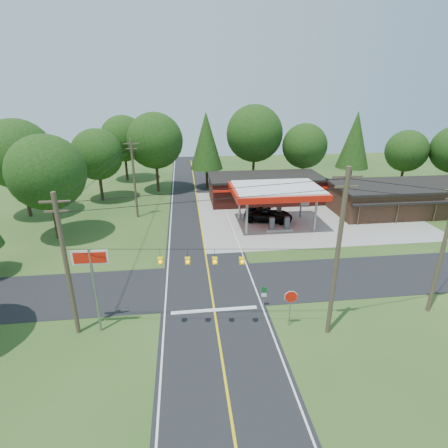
{
  "coord_description": "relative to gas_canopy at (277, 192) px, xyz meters",
  "views": [
    {
      "loc": [
        -1.89,
        -25.69,
        15.66
      ],
      "look_at": [
        2.0,
        7.0,
        2.8
      ],
      "focal_mm": 28.0,
      "sensor_mm": 36.0,
      "label": 1
    }
  ],
  "objects": [
    {
      "name": "route_sign_post",
      "position": [
        -5.2,
        -16.52,
        -3.12
      ],
      "size": [
        0.39,
        0.14,
        1.95
      ],
      "color": "gray",
      "rests_on": "ground"
    },
    {
      "name": "utility_pole_far_left",
      "position": [
        -17.0,
        5.0,
        0.93
      ],
      "size": [
        1.8,
        0.3,
        10.0
      ],
      "color": "#473828",
      "rests_on": "ground"
    },
    {
      "name": "strip_building",
      "position": [
        19.0,
        2.98,
        -2.35
      ],
      "size": [
        20.4,
        8.75,
        3.8
      ],
      "color": "#341F15",
      "rests_on": "ground"
    },
    {
      "name": "gas_canopy",
      "position": [
        0.0,
        0.0,
        0.0
      ],
      "size": [
        10.6,
        7.4,
        4.88
      ],
      "color": "gray",
      "rests_on": "ground"
    },
    {
      "name": "utility_pole_north",
      "position": [
        -15.5,
        22.0,
        0.48
      ],
      "size": [
        0.3,
        0.3,
        9.5
      ],
      "color": "#473828",
      "rests_on": "ground"
    },
    {
      "name": "ground",
      "position": [
        -9.0,
        -13.0,
        -4.27
      ],
      "size": [
        120.0,
        120.0,
        0.0
      ],
      "primitive_type": "plane",
      "color": "#274B1A",
      "rests_on": "ground"
    },
    {
      "name": "big_stop_sign",
      "position": [
        -17.0,
        -18.01,
        0.3
      ],
      "size": [
        2.31,
        0.2,
        6.22
      ],
      "color": "gray",
      "rests_on": "ground"
    },
    {
      "name": "suv_car",
      "position": [
        -0.5,
        1.5,
        -3.44
      ],
      "size": [
        7.48,
        7.48,
        1.66
      ],
      "primitive_type": "imported",
      "rotation": [
        0.0,
        0.0,
        1.27
      ],
      "color": "black",
      "rests_on": "ground"
    },
    {
      "name": "treeline_backdrop",
      "position": [
        -8.18,
        11.01,
        3.22
      ],
      "size": [
        70.27,
        51.59,
        13.3
      ],
      "color": "#332316",
      "rests_on": "ground"
    },
    {
      "name": "utility_pole_near_right",
      "position": [
        -1.5,
        -20.0,
        1.69
      ],
      "size": [
        1.8,
        0.3,
        11.5
      ],
      "color": "#473828",
      "rests_on": "ground"
    },
    {
      "name": "sedan_car",
      "position": [
        6.27,
        8.0,
        -3.67
      ],
      "size": [
        4.15,
        4.15,
        1.2
      ],
      "primitive_type": "imported",
      "rotation": [
        0.0,
        0.0,
        -0.2
      ],
      "color": "silver",
      "rests_on": "ground"
    },
    {
      "name": "octagonal_stop_sign",
      "position": [
        -3.94,
        -19.01,
        -2.12
      ],
      "size": [
        0.97,
        0.15,
        2.85
      ],
      "color": "gray",
      "rests_on": "ground"
    },
    {
      "name": "utility_pole_near_left",
      "position": [
        -18.5,
        -18.0,
        0.93
      ],
      "size": [
        1.8,
        0.3,
        10.0
      ],
      "color": "#473828",
      "rests_on": "ground"
    },
    {
      "name": "utility_pole_right_b",
      "position": [
        7.0,
        -18.5,
        0.93
      ],
      "size": [
        1.8,
        0.3,
        10.0
      ],
      "color": "#473828",
      "rests_on": "ground"
    },
    {
      "name": "overhead_beacons",
      "position": [
        -10.0,
        -19.0,
        1.95
      ],
      "size": [
        17.04,
        2.04,
        1.03
      ],
      "color": "black",
      "rests_on": "ground"
    },
    {
      "name": "lane_center_yellow",
      "position": [
        -9.0,
        -13.0,
        -4.24
      ],
      "size": [
        0.15,
        110.0,
        0.0
      ],
      "primitive_type": "cube",
      "color": "yellow",
      "rests_on": "main_highway"
    },
    {
      "name": "convenience_store",
      "position": [
        1.0,
        9.98,
        -2.35
      ],
      "size": [
        16.4,
        7.55,
        3.8
      ],
      "color": "#592019",
      "rests_on": "ground"
    },
    {
      "name": "cross_road",
      "position": [
        -9.0,
        -13.0,
        -4.25
      ],
      "size": [
        70.0,
        7.0,
        0.02
      ],
      "primitive_type": "cube",
      "color": "black",
      "rests_on": "ground"
    },
    {
      "name": "main_highway",
      "position": [
        -9.0,
        -13.0,
        -4.26
      ],
      "size": [
        8.0,
        120.0,
        0.02
      ],
      "primitive_type": "cube",
      "color": "black",
      "rests_on": "ground"
    }
  ]
}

